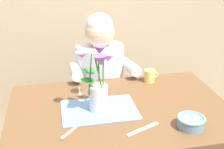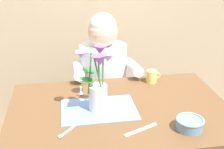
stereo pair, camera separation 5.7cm
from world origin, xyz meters
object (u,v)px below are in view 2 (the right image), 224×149
object	(u,v)px
seated_person	(104,89)
flower_vase	(98,82)
coffee_cup	(152,76)
dinner_knife	(141,130)
ceramic_bowl	(190,123)

from	to	relation	value
seated_person	flower_vase	xyz separation A→B (m)	(-0.11, -0.61, 0.34)
flower_vase	coffee_cup	size ratio (longest dim) A/B	3.63
seated_person	flower_vase	size ratio (longest dim) A/B	3.36
seated_person	coffee_cup	distance (m)	0.47
flower_vase	dinner_knife	size ratio (longest dim) A/B	1.78
dinner_knife	coffee_cup	world-z (taller)	coffee_cup
flower_vase	ceramic_bowl	xyz separation A→B (m)	(0.41, -0.26, -0.13)
flower_vase	dinner_knife	bearing A→B (deg)	-52.53
ceramic_bowl	dinner_knife	bearing A→B (deg)	173.68
ceramic_bowl	dinner_knife	size ratio (longest dim) A/B	0.72
ceramic_bowl	coffee_cup	world-z (taller)	coffee_cup
ceramic_bowl	dinner_knife	xyz separation A→B (m)	(-0.23, 0.03, -0.03)
flower_vase	coffee_cup	xyz separation A→B (m)	(0.38, 0.29, -0.12)
seated_person	dinner_knife	xyz separation A→B (m)	(0.07, -0.84, 0.18)
dinner_knife	flower_vase	bearing A→B (deg)	103.76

